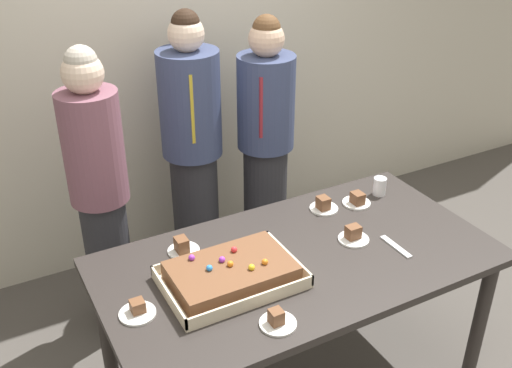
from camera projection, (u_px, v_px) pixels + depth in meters
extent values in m
cube|color=beige|center=(164.00, 29.00, 3.62)|extent=(8.00, 0.12, 3.00)
cube|color=#2D2826|center=(298.00, 261.00, 2.73)|extent=(1.84, 0.97, 0.04)
cylinder|color=#2D2826|center=(480.00, 320.00, 2.96)|extent=(0.07, 0.07, 0.75)
cylinder|color=#2D2826|center=(106.00, 332.00, 2.88)|extent=(0.07, 0.07, 0.75)
cylinder|color=#2D2826|center=(378.00, 240.00, 3.59)|extent=(0.07, 0.07, 0.75)
cube|color=beige|center=(231.00, 281.00, 2.56)|extent=(0.59, 0.40, 0.01)
cube|color=beige|center=(253.00, 301.00, 2.39)|extent=(0.59, 0.01, 0.05)
cube|color=beige|center=(213.00, 253.00, 2.69)|extent=(0.59, 0.01, 0.05)
cube|color=beige|center=(168.00, 296.00, 2.42)|extent=(0.01, 0.40, 0.05)
cube|color=beige|center=(289.00, 257.00, 2.66)|extent=(0.01, 0.40, 0.05)
cube|color=brown|center=(231.00, 273.00, 2.53)|extent=(0.52, 0.33, 0.08)
sphere|color=purple|center=(222.00, 260.00, 2.53)|extent=(0.03, 0.03, 0.03)
sphere|color=#2D84E0|center=(209.00, 268.00, 2.48)|extent=(0.03, 0.03, 0.03)
sphere|color=orange|center=(265.00, 262.00, 2.52)|extent=(0.03, 0.03, 0.03)
sphere|color=red|center=(234.00, 250.00, 2.60)|extent=(0.03, 0.03, 0.03)
sphere|color=purple|center=(192.00, 258.00, 2.54)|extent=(0.03, 0.03, 0.03)
sphere|color=orange|center=(230.00, 264.00, 2.50)|extent=(0.03, 0.03, 0.03)
sphere|color=yellow|center=(252.00, 267.00, 2.48)|extent=(0.03, 0.03, 0.03)
cylinder|color=white|center=(356.00, 203.00, 3.15)|extent=(0.15, 0.15, 0.01)
cube|color=brown|center=(357.00, 198.00, 3.12)|extent=(0.06, 0.07, 0.06)
cylinder|color=white|center=(137.00, 313.00, 2.38)|extent=(0.15, 0.15, 0.01)
cube|color=brown|center=(138.00, 306.00, 2.37)|extent=(0.06, 0.05, 0.05)
cylinder|color=white|center=(353.00, 239.00, 2.84)|extent=(0.15, 0.15, 0.01)
cube|color=brown|center=(354.00, 233.00, 2.83)|extent=(0.07, 0.05, 0.07)
cylinder|color=white|center=(324.00, 208.00, 3.10)|extent=(0.15, 0.15, 0.01)
cube|color=brown|center=(323.00, 203.00, 3.07)|extent=(0.06, 0.06, 0.07)
cylinder|color=white|center=(184.00, 251.00, 2.76)|extent=(0.15, 0.15, 0.01)
cube|color=brown|center=(182.00, 245.00, 2.73)|extent=(0.05, 0.07, 0.07)
cylinder|color=white|center=(278.00, 324.00, 2.32)|extent=(0.15, 0.15, 0.01)
cube|color=brown|center=(276.00, 317.00, 2.31)|extent=(0.05, 0.05, 0.06)
cylinder|color=white|center=(380.00, 186.00, 3.22)|extent=(0.07, 0.07, 0.10)
cube|color=silver|center=(396.00, 247.00, 2.79)|extent=(0.03, 0.20, 0.01)
cylinder|color=#28282D|center=(265.00, 205.00, 3.87)|extent=(0.28, 0.28, 0.85)
cylinder|color=#384266|center=(266.00, 102.00, 3.53)|extent=(0.35, 0.35, 0.57)
cube|color=maroon|center=(263.00, 108.00, 3.37)|extent=(0.04, 0.02, 0.37)
sphere|color=beige|center=(266.00, 39.00, 3.35)|extent=(0.21, 0.21, 0.21)
sphere|color=brown|center=(267.00, 29.00, 3.32)|extent=(0.16, 0.16, 0.16)
cylinder|color=#28282D|center=(110.00, 263.00, 3.31)|extent=(0.25, 0.25, 0.84)
cylinder|color=#7A4C5B|center=(93.00, 148.00, 2.97)|extent=(0.31, 0.31, 0.59)
sphere|color=beige|center=(82.00, 73.00, 2.78)|extent=(0.20, 0.20, 0.20)
sphere|color=#B2A899|center=(81.00, 62.00, 2.76)|extent=(0.16, 0.16, 0.16)
cylinder|color=#28282D|center=(196.00, 213.00, 3.76)|extent=(0.29, 0.29, 0.86)
cylinder|color=#384266|center=(190.00, 104.00, 3.41)|extent=(0.36, 0.36, 0.63)
cube|color=gold|center=(194.00, 109.00, 3.25)|extent=(0.04, 0.02, 0.40)
sphere|color=beige|center=(186.00, 34.00, 3.22)|extent=(0.20, 0.20, 0.20)
sphere|color=black|center=(185.00, 23.00, 3.19)|extent=(0.16, 0.16, 0.16)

